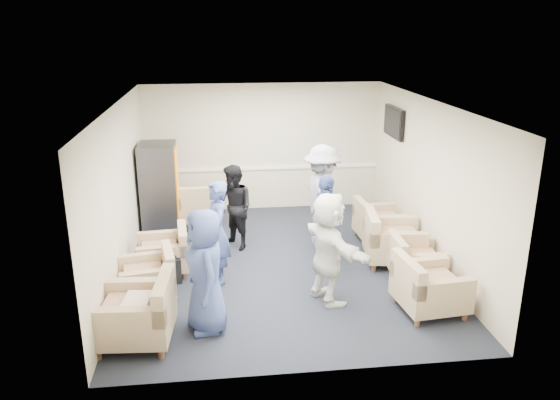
{
  "coord_description": "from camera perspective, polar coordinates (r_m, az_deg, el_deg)",
  "views": [
    {
      "loc": [
        -0.99,
        -8.34,
        3.87
      ],
      "look_at": [
        0.03,
        0.2,
        1.07
      ],
      "focal_mm": 35.0,
      "sensor_mm": 36.0,
      "label": 1
    }
  ],
  "objects": [
    {
      "name": "ceiling",
      "position": [
        8.48,
        -0.06,
        10.07
      ],
      "size": [
        6.0,
        6.0,
        0.0
      ],
      "primitive_type": "plane",
      "rotation": [
        3.14,
        0.0,
        0.0
      ],
      "color": "silver",
      "rests_on": "back_wall"
    },
    {
      "name": "vending_machine",
      "position": [
        10.75,
        -12.44,
        1.3
      ],
      "size": [
        0.7,
        0.81,
        1.72
      ],
      "color": "#45454B",
      "rests_on": "floor"
    },
    {
      "name": "armchair_right_midfar",
      "position": [
        9.39,
        11.4,
        -4.26
      ],
      "size": [
        1.04,
        1.04,
        0.74
      ],
      "rotation": [
        0.0,
        0.0,
        1.44
      ],
      "color": "tan",
      "rests_on": "floor"
    },
    {
      "name": "tv",
      "position": [
        10.86,
        11.79,
        7.96
      ],
      "size": [
        0.1,
        1.0,
        0.58
      ],
      "color": "black",
      "rests_on": "right_wall"
    },
    {
      "name": "armchair_right_far",
      "position": [
        10.29,
        10.03,
        -2.43
      ],
      "size": [
        0.85,
        0.85,
        0.65
      ],
      "rotation": [
        0.0,
        0.0,
        1.61
      ],
      "color": "tan",
      "rests_on": "floor"
    },
    {
      "name": "armchair_corner",
      "position": [
        11.07,
        -8.63,
        -0.69
      ],
      "size": [
        0.93,
        0.93,
        0.72
      ],
      "rotation": [
        0.0,
        0.0,
        3.17
      ],
      "color": "tan",
      "rests_on": "floor"
    },
    {
      "name": "person_mid_left",
      "position": [
        8.41,
        -6.6,
        -3.43
      ],
      "size": [
        0.48,
        0.65,
        1.63
      ],
      "primitive_type": "imported",
      "rotation": [
        0.0,
        0.0,
        -1.42
      ],
      "color": "#3D5094",
      "rests_on": "floor"
    },
    {
      "name": "front_wall",
      "position": [
        5.99,
        3.38,
        -6.92
      ],
      "size": [
        5.0,
        0.02,
        2.7
      ],
      "primitive_type": "cube",
      "color": "beige",
      "rests_on": "floor"
    },
    {
      "name": "left_wall",
      "position": [
        8.84,
        -16.36,
        0.69
      ],
      "size": [
        0.02,
        6.0,
        2.7
      ],
      "primitive_type": "cube",
      "color": "beige",
      "rests_on": "floor"
    },
    {
      "name": "person_front_right",
      "position": [
        7.82,
        5.09,
        -5.0
      ],
      "size": [
        0.96,
        1.6,
        1.65
      ],
      "primitive_type": "imported",
      "rotation": [
        0.0,
        0.0,
        1.9
      ],
      "color": "white",
      "rests_on": "floor"
    },
    {
      "name": "person_front_left",
      "position": [
        7.12,
        -7.81,
        -7.39
      ],
      "size": [
        0.7,
        0.92,
        1.67
      ],
      "primitive_type": "imported",
      "rotation": [
        0.0,
        0.0,
        -1.35
      ],
      "color": "#3D5094",
      "rests_on": "floor"
    },
    {
      "name": "armchair_left_mid",
      "position": [
        8.31,
        -13.34,
        -7.88
      ],
      "size": [
        0.9,
        0.9,
        0.62
      ],
      "rotation": [
        0.0,
        0.0,
        -1.4
      ],
      "color": "tan",
      "rests_on": "floor"
    },
    {
      "name": "right_wall",
      "position": [
        9.38,
        15.29,
        1.78
      ],
      "size": [
        0.02,
        6.0,
        2.7
      ],
      "primitive_type": "cube",
      "color": "beige",
      "rests_on": "floor"
    },
    {
      "name": "back_wall",
      "position": [
        11.66,
        -1.81,
        5.51
      ],
      "size": [
        5.0,
        0.02,
        2.7
      ],
      "primitive_type": "cube",
      "color": "beige",
      "rests_on": "floor"
    },
    {
      "name": "backpack",
      "position": [
        8.7,
        -11.28,
        -6.98
      ],
      "size": [
        0.31,
        0.25,
        0.48
      ],
      "rotation": [
        0.0,
        0.0,
        0.21
      ],
      "color": "black",
      "rests_on": "floor"
    },
    {
      "name": "armchair_left_far",
      "position": [
        9.06,
        -11.79,
        -5.49
      ],
      "size": [
        0.86,
        0.86,
        0.63
      ],
      "rotation": [
        0.0,
        0.0,
        -1.49
      ],
      "color": "tan",
      "rests_on": "floor"
    },
    {
      "name": "armchair_right_near",
      "position": [
        7.96,
        15.06,
        -8.94
      ],
      "size": [
        0.95,
        0.95,
        0.69
      ],
      "rotation": [
        0.0,
        0.0,
        1.68
      ],
      "color": "tan",
      "rests_on": "floor"
    },
    {
      "name": "person_back_right",
      "position": [
        9.69,
        4.46,
        0.32
      ],
      "size": [
        0.81,
        1.27,
        1.87
      ],
      "primitive_type": "imported",
      "rotation": [
        0.0,
        0.0,
        1.67
      ],
      "color": "beige",
      "rests_on": "floor"
    },
    {
      "name": "person_mid_right",
      "position": [
        8.95,
        4.77,
        -2.24
      ],
      "size": [
        0.55,
        0.97,
        1.57
      ],
      "primitive_type": "imported",
      "rotation": [
        0.0,
        0.0,
        1.76
      ],
      "color": "#3D5094",
      "rests_on": "floor"
    },
    {
      "name": "pillow",
      "position": [
        7.15,
        -14.67,
        -10.3
      ],
      "size": [
        0.36,
        0.45,
        0.12
      ],
      "primitive_type": "cube",
      "rotation": [
        0.0,
        0.0,
        -1.68
      ],
      "color": "beige",
      "rests_on": "armchair_left_near"
    },
    {
      "name": "armchair_left_near",
      "position": [
        7.22,
        -14.44,
        -11.59
      ],
      "size": [
        1.0,
        1.0,
        0.74
      ],
      "rotation": [
        0.0,
        0.0,
        -1.65
      ],
      "color": "tan",
      "rests_on": "floor"
    },
    {
      "name": "floor",
      "position": [
        9.25,
        -0.05,
        -6.74
      ],
      "size": [
        6.0,
        6.0,
        0.0
      ],
      "primitive_type": "plane",
      "color": "black",
      "rests_on": "ground"
    },
    {
      "name": "person_back_left",
      "position": [
        9.67,
        -4.8,
        -0.81
      ],
      "size": [
        0.91,
        0.94,
        1.52
      ],
      "primitive_type": "imported",
      "rotation": [
        0.0,
        0.0,
        -0.93
      ],
      "color": "black",
      "rests_on": "floor"
    },
    {
      "name": "armchair_right_midnear",
      "position": [
        8.88,
        13.68,
        -6.23
      ],
      "size": [
        0.78,
        0.78,
        0.61
      ],
      "rotation": [
        0.0,
        0.0,
        1.55
      ],
      "color": "tan",
      "rests_on": "floor"
    },
    {
      "name": "chair_rail",
      "position": [
        11.74,
        -1.78,
        3.34
      ],
      "size": [
        4.98,
        0.04,
        0.06
      ],
      "primitive_type": "cube",
      "color": "white",
      "rests_on": "back_wall"
    }
  ]
}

